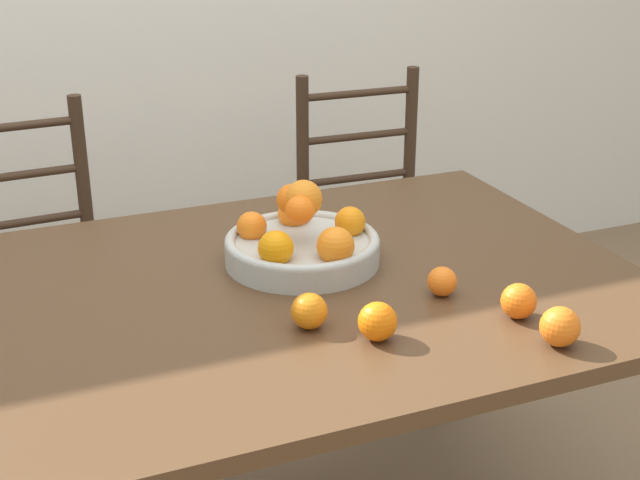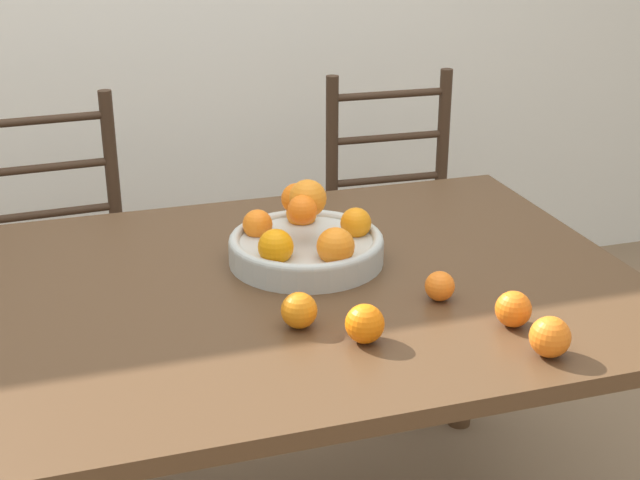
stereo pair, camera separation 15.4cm
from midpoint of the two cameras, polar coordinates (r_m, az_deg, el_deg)
name	(u,v)px [view 1 (the left image)]	position (r m, az deg, el deg)	size (l,w,h in m)	color
dining_table	(264,328)	(1.89, -5.98, -5.68)	(1.58, 1.05, 0.77)	#4C331E
fruit_bowl	(302,241)	(1.93, -3.43, -0.11)	(0.34, 0.34, 0.19)	#B2B7B2
orange_loose_0	(519,301)	(1.73, 10.12, -3.92)	(0.07, 0.07, 0.07)	orange
orange_loose_1	(442,281)	(1.80, 5.40, -2.70)	(0.06, 0.06, 0.06)	orange
orange_loose_2	(378,322)	(1.62, 0.99, -5.30)	(0.07, 0.07, 0.07)	orange
orange_loose_3	(309,311)	(1.67, -3.35, -4.61)	(0.07, 0.07, 0.07)	orange
orange_loose_4	(560,327)	(1.64, 12.53, -5.50)	(0.07, 0.07, 0.07)	orange
chair_left	(34,287)	(2.65, -19.45, -2.91)	(0.44, 0.42, 0.98)	#382619
chair_right	(373,234)	(2.87, 1.89, 0.38)	(0.43, 0.41, 0.98)	#382619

